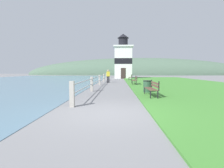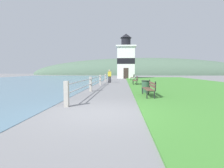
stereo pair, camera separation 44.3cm
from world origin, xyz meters
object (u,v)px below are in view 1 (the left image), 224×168
person_strolling (108,76)px  trash_bin (147,87)px  lighthouse (123,60)px  park_bench_near (152,88)px  park_bench_far (131,77)px  park_bench_midway (135,80)px

person_strolling → trash_bin: (3.12, -10.01, -0.45)m
lighthouse → trash_bin: (0.89, -22.68, -3.20)m
person_strolling → trash_bin: 10.49m
park_bench_near → park_bench_far: (0.10, 17.30, 0.00)m
park_bench_far → person_strolling: 6.45m
park_bench_far → trash_bin: bearing=97.6°
park_bench_midway → park_bench_far: same height
park_bench_midway → trash_bin: 7.05m
park_bench_near → person_strolling: 12.13m
lighthouse → person_strolling: lighthouse is taller
person_strolling → park_bench_near: bearing=-176.9°
park_bench_midway → trash_bin: (0.12, -7.04, -0.12)m
park_bench_near → trash_bin: 1.72m
park_bench_far → lighthouse: lighthouse is taller
lighthouse → park_bench_far: bearing=-82.1°
park_bench_midway → person_strolling: person_strolling is taller
park_bench_midway → trash_bin: park_bench_midway is taller
person_strolling → trash_bin: person_strolling is taller
park_bench_midway → person_strolling: 4.23m
trash_bin → lighthouse: bearing=92.2°
park_bench_midway → park_bench_far: size_ratio=0.96×
park_bench_midway → lighthouse: (-0.77, 15.64, 3.08)m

